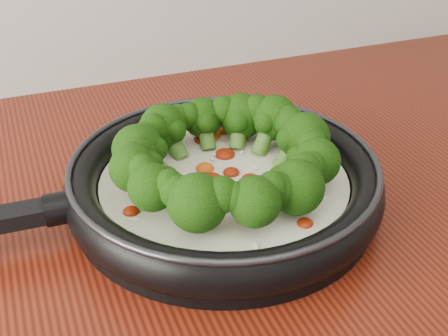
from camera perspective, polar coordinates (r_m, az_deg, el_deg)
name	(u,v)px	position (r m, az deg, el deg)	size (l,w,h in m)	color
skillet	(222,176)	(0.66, -0.18, -0.77)	(0.55, 0.36, 0.10)	black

